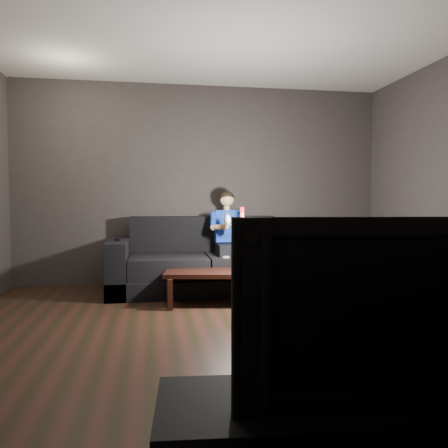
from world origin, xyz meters
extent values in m
plane|color=black|center=(0.00, 0.00, 0.00)|extent=(5.00, 5.00, 0.00)
cube|color=#393332|center=(0.00, 2.50, 1.35)|extent=(5.00, 0.04, 2.70)
cube|color=#393332|center=(0.00, -2.50, 1.35)|extent=(5.00, 0.04, 2.70)
cube|color=silver|center=(0.00, 0.00, 2.70)|extent=(5.00, 5.00, 0.02)
cube|color=black|center=(-0.02, 1.85, 0.10)|extent=(2.38, 1.03, 0.21)
cube|color=black|center=(-0.50, 1.74, 0.33)|extent=(0.93, 0.72, 0.25)
cube|color=black|center=(0.45, 1.74, 0.33)|extent=(0.93, 0.72, 0.25)
cube|color=black|center=(-0.02, 2.25, 0.69)|extent=(1.90, 0.24, 0.46)
cube|color=black|center=(-1.09, 1.85, 0.32)|extent=(0.24, 1.03, 0.65)
cube|color=black|center=(1.05, 1.85, 0.32)|extent=(0.24, 1.03, 0.65)
cube|color=black|center=(0.25, 1.72, 0.52)|extent=(0.30, 0.38, 0.14)
cube|color=#0F289E|center=(0.25, 1.92, 0.80)|extent=(0.30, 0.22, 0.42)
cube|color=#FFB200|center=(0.25, 1.84, 0.86)|extent=(0.09, 0.09, 0.10)
cube|color=red|center=(0.25, 1.83, 0.86)|extent=(0.06, 0.06, 0.07)
cylinder|color=tan|center=(0.25, 1.92, 1.03)|extent=(0.07, 0.07, 0.06)
sphere|color=tan|center=(0.25, 1.92, 1.14)|extent=(0.18, 0.18, 0.18)
ellipsoid|color=black|center=(0.25, 1.93, 1.16)|extent=(0.19, 0.19, 0.16)
cylinder|color=#0F289E|center=(0.06, 1.86, 0.87)|extent=(0.08, 0.23, 0.19)
cylinder|color=#0F289E|center=(0.43, 1.86, 0.87)|extent=(0.08, 0.23, 0.19)
cylinder|color=tan|center=(0.12, 1.70, 0.83)|extent=(0.14, 0.24, 0.10)
cylinder|color=tan|center=(0.39, 1.70, 0.83)|extent=(0.14, 0.24, 0.10)
sphere|color=tan|center=(0.17, 1.60, 0.82)|extent=(0.08, 0.08, 0.08)
sphere|color=tan|center=(0.33, 1.60, 0.82)|extent=(0.08, 0.08, 0.08)
cylinder|color=tan|center=(0.17, 1.52, 0.30)|extent=(0.09, 0.09, 0.34)
cylinder|color=tan|center=(0.33, 1.52, 0.30)|extent=(0.09, 0.09, 0.34)
cube|color=red|center=(0.33, 1.39, 0.96)|extent=(0.06, 0.08, 0.19)
cube|color=#710000|center=(0.33, 1.36, 1.01)|extent=(0.03, 0.01, 0.03)
cylinder|color=silver|center=(0.33, 1.36, 0.95)|extent=(0.02, 0.01, 0.02)
ellipsoid|color=silver|center=(0.17, 1.39, 0.92)|extent=(0.08, 0.10, 0.15)
cylinder|color=black|center=(0.17, 1.36, 0.97)|extent=(0.03, 0.01, 0.03)
cube|color=black|center=(-1.09, 1.80, 0.66)|extent=(0.07, 0.15, 0.03)
cube|color=black|center=(-1.09, 1.84, 0.68)|extent=(0.02, 0.02, 0.00)
cube|color=black|center=(-0.06, 1.15, 0.34)|extent=(1.07, 0.66, 0.05)
cube|color=black|center=(-0.51, 0.95, 0.16)|extent=(0.05, 0.05, 0.32)
cube|color=black|center=(0.40, 0.95, 0.16)|extent=(0.05, 0.05, 0.32)
cube|color=black|center=(-0.51, 1.35, 0.16)|extent=(0.05, 0.05, 0.32)
cube|color=black|center=(0.40, 1.35, 0.16)|extent=(0.05, 0.05, 0.32)
imported|color=black|center=(0.04, -2.27, 0.79)|extent=(0.99, 0.24, 0.56)
camera|label=1|loc=(-0.68, -3.51, 1.12)|focal=35.00mm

